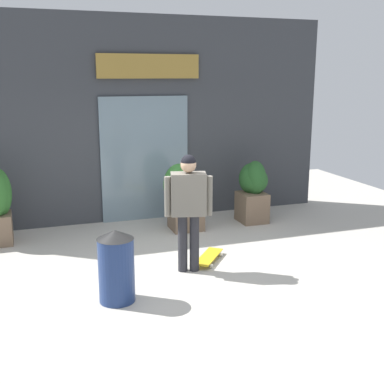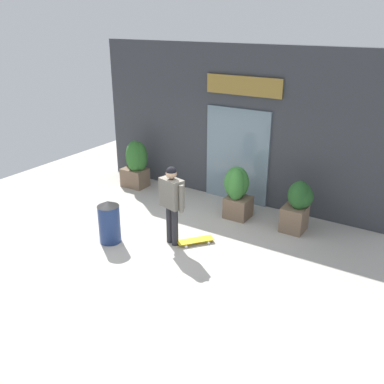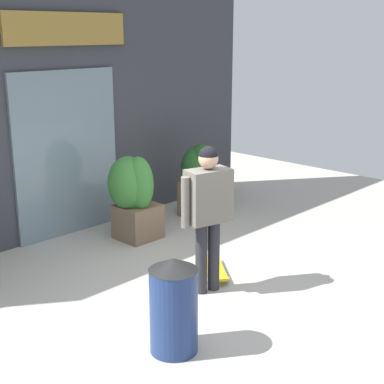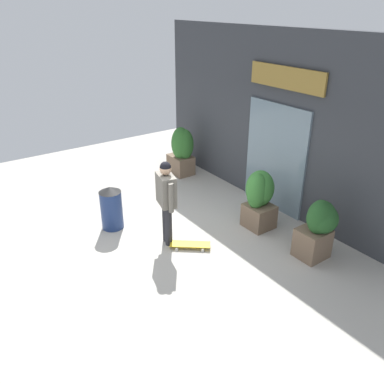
{
  "view_description": "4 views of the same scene",
  "coord_description": "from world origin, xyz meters",
  "px_view_note": "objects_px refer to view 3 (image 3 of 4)",
  "views": [
    {
      "loc": [
        -1.88,
        -5.92,
        2.63
      ],
      "look_at": [
        0.32,
        0.51,
        1.01
      ],
      "focal_mm": 45.9,
      "sensor_mm": 36.0,
      "label": 1
    },
    {
      "loc": [
        4.51,
        -6.1,
        4.22
      ],
      "look_at": [
        0.32,
        0.51,
        1.01
      ],
      "focal_mm": 40.22,
      "sensor_mm": 36.0,
      "label": 2
    },
    {
      "loc": [
        -4.09,
        -3.75,
        2.76
      ],
      "look_at": [
        0.32,
        0.51,
        1.01
      ],
      "focal_mm": 53.0,
      "sensor_mm": 36.0,
      "label": 3
    },
    {
      "loc": [
        5.55,
        -3.16,
        4.09
      ],
      "look_at": [
        0.32,
        0.51,
        1.01
      ],
      "focal_mm": 37.06,
      "sensor_mm": 36.0,
      "label": 4
    }
  ],
  "objects_px": {
    "planter_box_left": "(199,174)",
    "skateboarder": "(208,205)",
    "trash_bin": "(174,305)",
    "planter_box_right": "(134,194)",
    "skateboard": "(214,269)"
  },
  "relations": [
    {
      "from": "skateboard",
      "to": "planter_box_right",
      "type": "bearing_deg",
      "value": 34.56
    },
    {
      "from": "trash_bin",
      "to": "planter_box_right",
      "type": "bearing_deg",
      "value": 56.51
    },
    {
      "from": "skateboarder",
      "to": "trash_bin",
      "type": "bearing_deg",
      "value": 133.19
    },
    {
      "from": "planter_box_left",
      "to": "planter_box_right",
      "type": "distance_m",
      "value": 1.38
    },
    {
      "from": "skateboarder",
      "to": "planter_box_left",
      "type": "relative_size",
      "value": 1.44
    },
    {
      "from": "skateboarder",
      "to": "trash_bin",
      "type": "distance_m",
      "value": 1.37
    },
    {
      "from": "trash_bin",
      "to": "planter_box_left",
      "type": "bearing_deg",
      "value": 40.0
    },
    {
      "from": "skateboarder",
      "to": "planter_box_right",
      "type": "xyz_separation_m",
      "value": [
        0.5,
        1.81,
        -0.35
      ]
    },
    {
      "from": "skateboard",
      "to": "trash_bin",
      "type": "height_order",
      "value": "trash_bin"
    },
    {
      "from": "planter_box_left",
      "to": "skateboarder",
      "type": "bearing_deg",
      "value": -134.74
    },
    {
      "from": "planter_box_left",
      "to": "trash_bin",
      "type": "xyz_separation_m",
      "value": [
        -2.98,
        -2.5,
        -0.21
      ]
    },
    {
      "from": "skateboard",
      "to": "planter_box_right",
      "type": "relative_size",
      "value": 0.61
    },
    {
      "from": "skateboarder",
      "to": "trash_bin",
      "type": "height_order",
      "value": "skateboarder"
    },
    {
      "from": "skateboarder",
      "to": "trash_bin",
      "type": "relative_size",
      "value": 1.83
    },
    {
      "from": "planter_box_right",
      "to": "skateboarder",
      "type": "bearing_deg",
      "value": -105.36
    }
  ]
}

